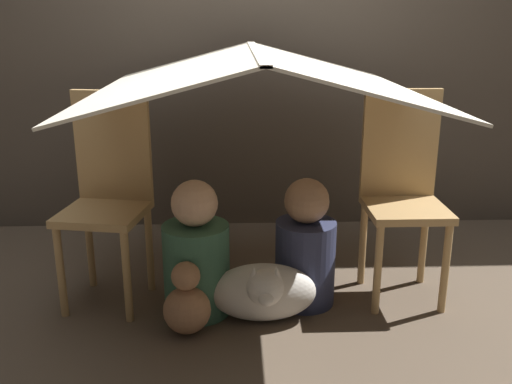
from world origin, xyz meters
TOP-DOWN VIEW (x-y plane):
  - ground_plane at (0.00, 0.00)m, footprint 8.80×8.80m
  - wall_back at (0.00, 1.28)m, footprint 7.00×0.05m
  - chair_left at (-0.69, 0.27)m, footprint 0.43×0.43m
  - chair_right at (0.71, 0.27)m, footprint 0.37×0.37m
  - sheet_canopy at (0.00, 0.19)m, footprint 1.42×1.58m
  - person_front at (-0.28, 0.08)m, footprint 0.30×0.30m
  - person_second at (0.23, 0.16)m, footprint 0.28×0.28m
  - dog at (0.02, -0.02)m, footprint 0.48×0.40m
  - plush_toy at (-0.31, -0.10)m, footprint 0.21×0.21m

SIDE VIEW (x-z plane):
  - ground_plane at x=0.00m, z-range 0.00..0.00m
  - plush_toy at x=-0.31m, z-range -0.03..0.30m
  - dog at x=0.02m, z-range -0.02..0.32m
  - person_second at x=0.23m, z-range -0.04..0.58m
  - person_front at x=-0.28m, z-range -0.04..0.59m
  - chair_left at x=-0.69m, z-range 0.04..1.04m
  - chair_right at x=0.71m, z-range 0.04..1.04m
  - sheet_canopy at x=0.00m, z-range 1.00..1.19m
  - wall_back at x=0.00m, z-range 0.00..2.50m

